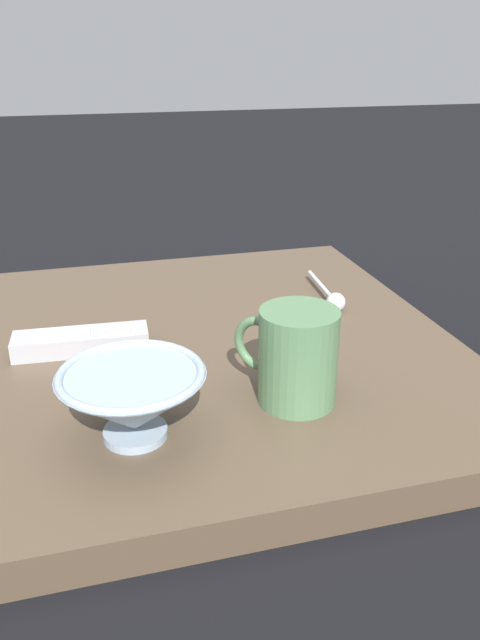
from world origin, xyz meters
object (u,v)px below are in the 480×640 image
Objects in this scene: coffee_mug at (296,356)px; teaspoon at (333,299)px; tv_remote_near at (81,341)px; cereal_bowl at (133,400)px.

teaspoon is (-0.21, 0.13, -0.04)m from coffee_mug.
tv_remote_near is (-0.17, -0.20, -0.04)m from coffee_mug.
coffee_mug is 0.73× the size of teaspoon.
teaspoon is at bearing 148.35° from coffee_mug.
cereal_bowl is 0.19m from tv_remote_near.
cereal_bowl is 0.37m from teaspoon.
tv_remote_near is (0.04, -0.33, -0.00)m from teaspoon.
teaspoon is 0.85× the size of tv_remote_near.
teaspoon and tv_remote_near have the same top height.
coffee_mug is (-0.02, 0.16, 0.01)m from cereal_bowl.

